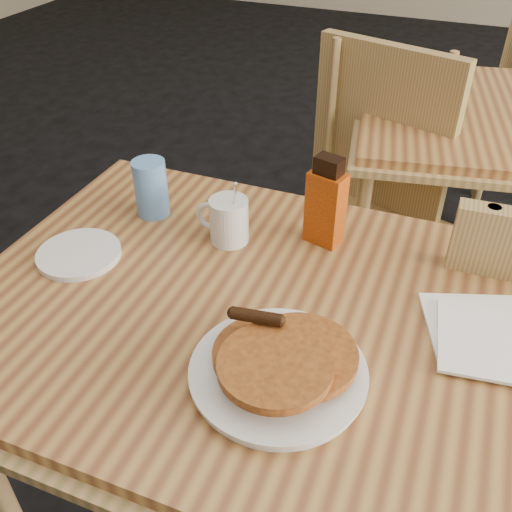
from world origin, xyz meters
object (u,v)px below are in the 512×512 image
Objects in this scene: coffee_mug at (228,219)px; chair_main_far at (368,190)px; main_table at (285,332)px; syrup_bottle at (326,204)px; pancake_plate at (279,366)px; blue_tumbler at (151,188)px.

chair_main_far is at bearing 67.02° from coffee_mug.
coffee_mug is at bearing 138.38° from main_table.
chair_main_far reaches higher than main_table.
chair_main_far is 5.29× the size of syrup_bottle.
coffee_mug is at bearing 126.34° from pancake_plate.
coffee_mug is 0.78× the size of syrup_bottle.
chair_main_far is 7.99× the size of blue_tumbler.
coffee_mug is at bearing -87.27° from chair_main_far.
coffee_mug is 0.19m from blue_tumbler.
syrup_bottle is at bearing 91.10° from main_table.
syrup_bottle is (-0.00, 0.22, 0.13)m from main_table.
blue_tumbler is (-0.40, 0.32, 0.03)m from pancake_plate.
coffee_mug reaches higher than main_table.
pancake_plate is (0.04, -0.13, 0.07)m from main_table.
pancake_plate reaches higher than main_table.
blue_tumbler is at bearing 141.24° from pancake_plate.
blue_tumbler is at bearing -103.20° from chair_main_far.
coffee_mug is 1.18× the size of blue_tumbler.
syrup_bottle reaches higher than blue_tumbler.
syrup_bottle is (0.17, 0.07, 0.04)m from coffee_mug.
syrup_bottle is at bearing 96.79° from pancake_plate.
pancake_plate is 0.36m from coffee_mug.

